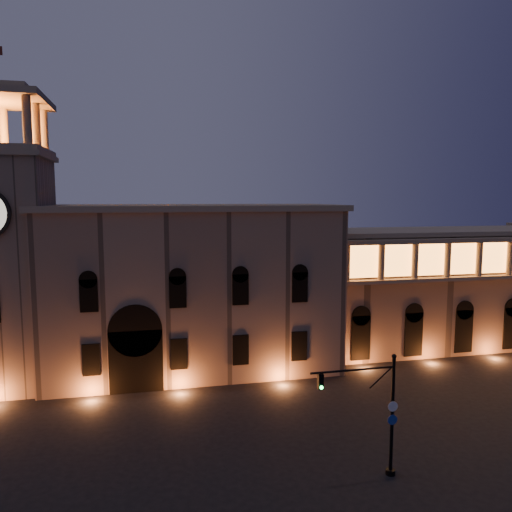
{
  "coord_description": "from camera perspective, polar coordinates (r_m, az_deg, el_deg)",
  "views": [
    {
      "loc": [
        -6.72,
        -30.73,
        18.36
      ],
      "look_at": [
        3.56,
        16.0,
        12.73
      ],
      "focal_mm": 35.0,
      "sensor_mm": 36.0,
      "label": 1
    }
  ],
  "objects": [
    {
      "name": "ground",
      "position": [
        36.42,
        -0.06,
        -23.56
      ],
      "size": [
        160.0,
        160.0,
        0.0
      ],
      "primitive_type": "plane",
      "color": "black",
      "rests_on": "ground"
    },
    {
      "name": "government_building",
      "position": [
        53.73,
        -7.26,
        -3.63
      ],
      "size": [
        30.8,
        12.8,
        17.6
      ],
      "color": "#826955",
      "rests_on": "ground"
    },
    {
      "name": "clock_tower",
      "position": [
        53.83,
        -27.15,
        -0.28
      ],
      "size": [
        9.8,
        9.8,
        32.4
      ],
      "color": "#826955",
      "rests_on": "ground"
    },
    {
      "name": "colonnade_wing",
      "position": [
        67.88,
        22.63,
        -3.16
      ],
      "size": [
        40.6,
        11.5,
        14.5
      ],
      "color": "#7D6450",
      "rests_on": "ground"
    },
    {
      "name": "traffic_light",
      "position": [
        35.0,
        13.79,
        -17.09
      ],
      "size": [
        6.04,
        0.64,
        8.28
      ],
      "rotation": [
        0.0,
        0.0,
        0.01
      ],
      "color": "black",
      "rests_on": "ground"
    }
  ]
}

